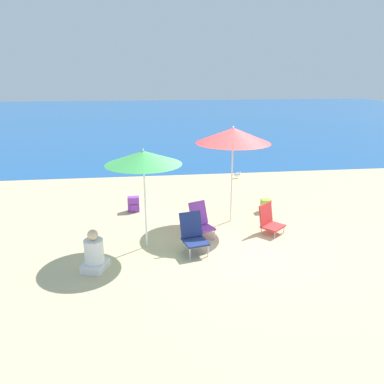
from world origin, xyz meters
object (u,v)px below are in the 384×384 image
Objects in this scene: person_seated_near at (94,254)px; backpack_lime at (266,206)px; beach_chair_red at (269,220)px; beach_umbrella_red at (233,136)px; beach_chair_purple at (201,220)px; backpack_purple at (134,204)px; beach_chair_navy at (193,233)px; beach_umbrella_green at (143,158)px; seagull at (237,174)px.

person_seated_near reaches higher than backpack_lime.
beach_chair_red is 0.83× the size of person_seated_near.
beach_chair_purple is (-0.89, -0.85, -1.76)m from beach_umbrella_red.
beach_chair_navy is at bearing -63.56° from backpack_purple.
beach_umbrella_green is at bearing -151.51° from backpack_lime.
beach_umbrella_green is 7.92× the size of seagull.
beach_chair_red is at bearing -95.16° from seagull.
beach_umbrella_green is 1.85m from beach_chair_navy.
person_seated_near is at bearing -125.21° from seagull.
backpack_purple is (-0.32, 2.23, -1.75)m from beach_umbrella_green.
beach_chair_navy is at bearing 35.96° from person_seated_near.
beach_umbrella_red is 2.33m from backpack_lime.
beach_umbrella_red is 2.93× the size of beach_chair_navy.
beach_chair_purple is at bearing 16.23° from beach_umbrella_green.
beach_chair_red is 1.69× the size of backpack_purple.
backpack_lime is 3.41m from seagull.
beach_umbrella_green is at bearing -122.43° from seagull.
beach_umbrella_red reaches higher than beach_chair_navy.
beach_chair_red reaches higher than backpack_lime.
person_seated_near reaches higher than beach_chair_navy.
backpack_lime is (2.25, 2.08, -0.24)m from beach_chair_navy.
beach_chair_red is 4.03m from person_seated_near.
beach_chair_purple is at bearing -136.30° from beach_umbrella_red.
backpack_lime is at bearing 34.19° from beach_chair_red.
backpack_lime reaches higher than seagull.
beach_chair_navy is 2.34× the size of backpack_lime.
beach_umbrella_green reaches higher than backpack_purple.
beach_chair_purple is 1.62m from beach_chair_red.
seagull is (0.07, 3.41, -0.03)m from backpack_lime.
beach_umbrella_green is at bearing 62.20° from person_seated_near.
beach_umbrella_red is at bearing 20.07° from beach_chair_purple.
beach_umbrella_red is 8.86× the size of seagull.
beach_umbrella_green is at bearing 172.60° from beach_chair_purple.
backpack_lime is at bearing 52.41° from person_seated_near.
person_seated_near is at bearing 157.74° from beach_chair_red.
person_seated_near is 3.18m from backpack_purple.
person_seated_near is at bearing -178.00° from beach_chair_navy.
backpack_purple is 3.56m from backpack_lime.
beach_chair_red is at bearing -22.20° from beach_chair_purple.
backpack_purple is 1.50× the size of seagull.
seagull is (0.43, 4.75, -0.18)m from beach_chair_red.
seagull is at bearing 44.14° from beach_chair_red.
beach_chair_red is (1.62, 0.04, -0.09)m from beach_chair_purple.
backpack_purple is at bearing 109.17° from beach_chair_red.
beach_umbrella_red is at bearing 90.97° from beach_chair_red.
backpack_purple is at bearing 105.82° from beach_chair_purple.
beach_chair_navy is 2.01m from person_seated_near.
beach_chair_navy is at bearing -19.45° from beach_umbrella_green.
beach_umbrella_red is 2.91× the size of person_seated_near.
seagull is at bearing 57.57° from beach_umbrella_green.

